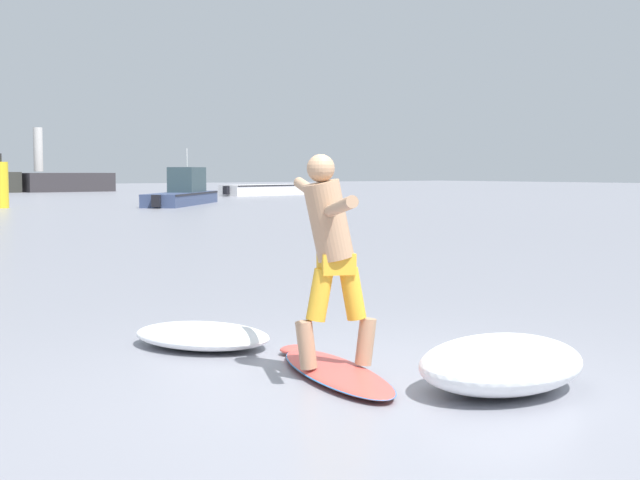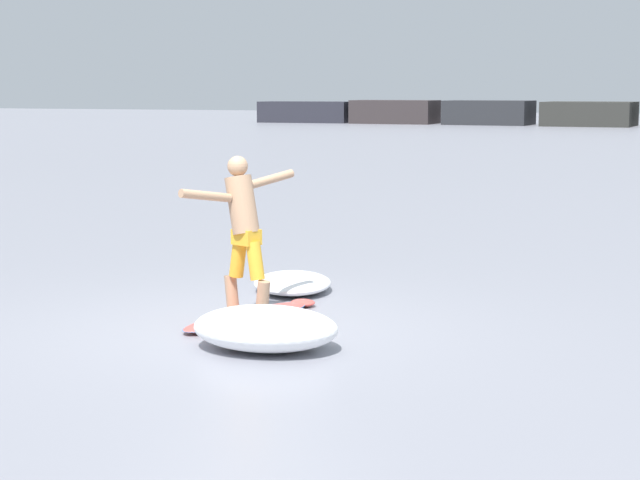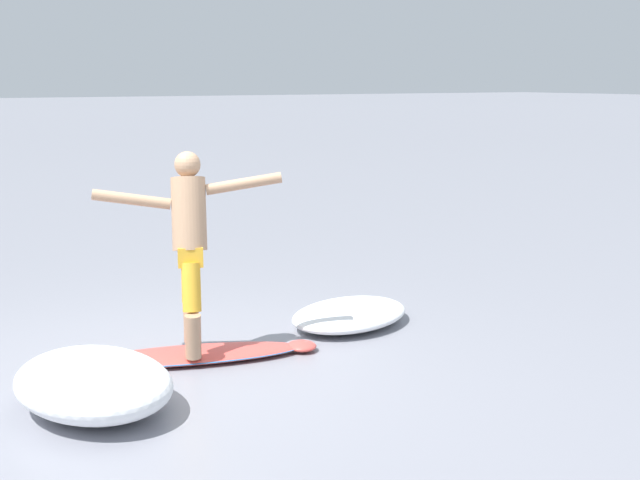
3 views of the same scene
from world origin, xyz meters
The scene contains 5 objects.
ground_plane centered at (0.00, 0.00, 0.00)m, with size 200.00×200.00×0.00m, color gray.
surfboard centered at (-0.04, 0.29, 0.04)m, with size 1.01×2.00×0.22m.
surfer centered at (-0.09, 0.27, 1.03)m, with size 0.76×1.46×1.63m.
wave_foam_at_tail centered at (0.65, -0.79, 0.20)m, with size 1.46×1.15×0.40m.
wave_foam_at_nose centered at (-0.27, 1.94, 0.10)m, with size 1.37×1.59×0.20m.
Camera 2 is at (4.74, -9.58, 2.40)m, focal length 60.00 mm.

